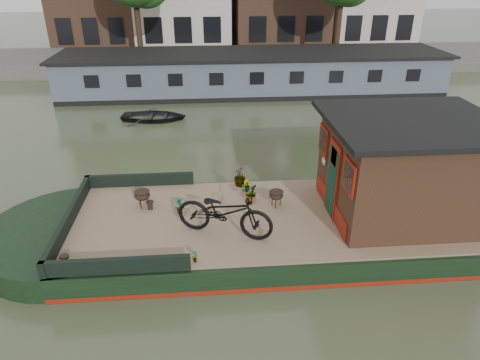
{
  "coord_description": "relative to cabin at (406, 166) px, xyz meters",
  "views": [
    {
      "loc": [
        -2.57,
        -8.98,
        6.24
      ],
      "look_at": [
        -1.79,
        0.5,
        1.43
      ],
      "focal_mm": 32.0,
      "sensor_mm": 36.0,
      "label": 1
    }
  ],
  "objects": [
    {
      "name": "cabin",
      "position": [
        0.0,
        0.0,
        0.0
      ],
      "size": [
        4.0,
        3.5,
        2.42
      ],
      "color": "black",
      "rests_on": "houseboat_deck"
    },
    {
      "name": "potted_plant_d",
      "position": [
        -3.88,
        1.69,
        -0.94
      ],
      "size": [
        0.36,
        0.36,
        0.58
      ],
      "primitive_type": "imported",
      "rotation": [
        0.0,
        0.0,
        4.59
      ],
      "color": "brown",
      "rests_on": "houseboat_deck"
    },
    {
      "name": "ground",
      "position": [
        -2.19,
        0.0,
        -1.88
      ],
      "size": [
        120.0,
        120.0,
        0.0
      ],
      "primitive_type": "plane",
      "color": "#363F28",
      "rests_on": "ground"
    },
    {
      "name": "bollard_port",
      "position": [
        -6.26,
        0.58,
        -1.12
      ],
      "size": [
        0.19,
        0.19,
        0.22
      ],
      "primitive_type": "cylinder",
      "color": "black",
      "rests_on": "houseboat_deck"
    },
    {
      "name": "potted_plant_a",
      "position": [
        -5.51,
        0.3,
        -1.01
      ],
      "size": [
        0.25,
        0.27,
        0.43
      ],
      "primitive_type": "imported",
      "rotation": [
        0.0,
        0.0,
        1.03
      ],
      "color": "brown",
      "rests_on": "houseboat_deck"
    },
    {
      "name": "bow_bulwark",
      "position": [
        -7.25,
        0.0,
        -1.05
      ],
      "size": [
        3.0,
        4.0,
        0.35
      ],
      "color": "black",
      "rests_on": "houseboat_deck"
    },
    {
      "name": "brazier_rear",
      "position": [
        -6.46,
        0.73,
        -1.0
      ],
      "size": [
        0.46,
        0.46,
        0.45
      ],
      "primitive_type": null,
      "rotation": [
        0.0,
        0.0,
        0.11
      ],
      "color": "black",
      "rests_on": "houseboat_deck"
    },
    {
      "name": "quay",
      "position": [
        -2.19,
        20.5,
        -1.43
      ],
      "size": [
        60.0,
        6.0,
        0.9
      ],
      "primitive_type": "cube",
      "color": "#47443F",
      "rests_on": "ground"
    },
    {
      "name": "brazier_front",
      "position": [
        -3.05,
        0.48,
        -1.02
      ],
      "size": [
        0.5,
        0.5,
        0.42
      ],
      "primitive_type": null,
      "rotation": [
        0.0,
        0.0,
        0.35
      ],
      "color": "black",
      "rests_on": "houseboat_deck"
    },
    {
      "name": "dinghy",
      "position": [
        -7.07,
        9.6,
        -1.58
      ],
      "size": [
        3.09,
        2.36,
        0.6
      ],
      "primitive_type": "imported",
      "rotation": [
        0.0,
        0.0,
        1.46
      ],
      "color": "black",
      "rests_on": "ground"
    },
    {
      "name": "potted_plant_b",
      "position": [
        -3.72,
        1.35,
        -1.06
      ],
      "size": [
        0.23,
        0.23,
        0.33
      ],
      "primitive_type": "imported",
      "rotation": [
        0.0,
        0.0,
        2.45
      ],
      "color": "brown",
      "rests_on": "houseboat_deck"
    },
    {
      "name": "potted_plant_c",
      "position": [
        -3.69,
        0.72,
        -0.98
      ],
      "size": [
        0.57,
        0.54,
        0.49
      ],
      "primitive_type": "imported",
      "rotation": [
        0.0,
        0.0,
        3.58
      ],
      "color": "#AF4A32",
      "rests_on": "houseboat_deck"
    },
    {
      "name": "potted_plant_e",
      "position": [
        -5.11,
        -1.7,
        -1.09
      ],
      "size": [
        0.17,
        0.18,
        0.28
      ],
      "primitive_type": "imported",
      "rotation": [
        0.0,
        0.0,
        0.92
      ],
      "color": "maroon",
      "rests_on": "houseboat_deck"
    },
    {
      "name": "houseboat_deck",
      "position": [
        -2.19,
        0.0,
        -1.25
      ],
      "size": [
        11.8,
        3.8,
        0.05
      ],
      "primitive_type": "cube",
      "color": "#856A52",
      "rests_on": "houseboat_hull"
    },
    {
      "name": "far_houseboat",
      "position": [
        -2.19,
        14.0,
        -0.91
      ],
      "size": [
        20.4,
        4.4,
        2.11
      ],
      "color": "#464D5E",
      "rests_on": "ground"
    },
    {
      "name": "bollard_stbd",
      "position": [
        -7.79,
        -1.56,
        -1.12
      ],
      "size": [
        0.19,
        0.19,
        0.22
      ],
      "primitive_type": "cylinder",
      "color": "black",
      "rests_on": "houseboat_deck"
    },
    {
      "name": "houseboat_hull",
      "position": [
        -3.52,
        0.0,
        -1.6
      ],
      "size": [
        14.01,
        4.02,
        0.6
      ],
      "color": "black",
      "rests_on": "ground"
    },
    {
      "name": "bicycle",
      "position": [
        -4.42,
        -0.7,
        -0.63
      ],
      "size": [
        2.39,
        1.55,
        1.19
      ],
      "primitive_type": "imported",
      "rotation": [
        0.0,
        0.0,
        1.2
      ],
      "color": "black",
      "rests_on": "houseboat_deck"
    }
  ]
}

